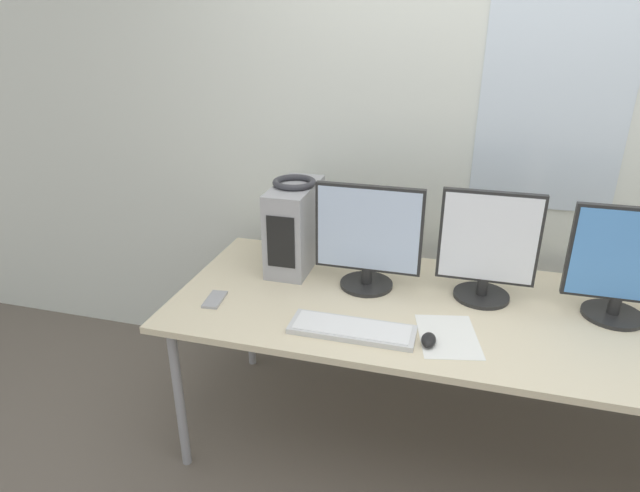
{
  "coord_description": "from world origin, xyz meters",
  "views": [
    {
      "loc": [
        -0.17,
        -1.49,
        1.81
      ],
      "look_at": [
        -0.71,
        0.46,
        0.94
      ],
      "focal_mm": 30.0,
      "sensor_mm": 36.0,
      "label": 1
    }
  ],
  "objects_px": {
    "monitor_main": "(368,238)",
    "mouse": "(429,340)",
    "monitor_right_far": "(625,265)",
    "keyboard": "(352,329)",
    "cell_phone": "(215,299)",
    "headphones": "(294,182)",
    "monitor_right_near": "(488,248)",
    "pc_tower": "(295,226)"
  },
  "relations": [
    {
      "from": "pc_tower",
      "to": "monitor_right_near",
      "type": "bearing_deg",
      "value": -6.91
    },
    {
      "from": "keyboard",
      "to": "cell_phone",
      "type": "xyz_separation_m",
      "value": [
        -0.6,
        0.08,
        -0.01
      ]
    },
    {
      "from": "monitor_main",
      "to": "cell_phone",
      "type": "bearing_deg",
      "value": -152.96
    },
    {
      "from": "monitor_right_far",
      "to": "keyboard",
      "type": "xyz_separation_m",
      "value": [
        -0.96,
        -0.38,
        -0.21
      ]
    },
    {
      "from": "monitor_right_far",
      "to": "mouse",
      "type": "xyz_separation_m",
      "value": [
        -0.68,
        -0.38,
        -0.21
      ]
    },
    {
      "from": "monitor_main",
      "to": "keyboard",
      "type": "bearing_deg",
      "value": -87.17
    },
    {
      "from": "headphones",
      "to": "cell_phone",
      "type": "bearing_deg",
      "value": -116.9
    },
    {
      "from": "mouse",
      "to": "cell_phone",
      "type": "distance_m",
      "value": 0.88
    },
    {
      "from": "headphones",
      "to": "monitor_right_near",
      "type": "height_order",
      "value": "monitor_right_near"
    },
    {
      "from": "mouse",
      "to": "headphones",
      "type": "bearing_deg",
      "value": 142.3
    },
    {
      "from": "monitor_main",
      "to": "monitor_right_near",
      "type": "distance_m",
      "value": 0.48
    },
    {
      "from": "monitor_right_near",
      "to": "monitor_right_far",
      "type": "xyz_separation_m",
      "value": [
        0.5,
        -0.03,
        -0.0
      ]
    },
    {
      "from": "monitor_right_near",
      "to": "monitor_right_far",
      "type": "distance_m",
      "value": 0.5
    },
    {
      "from": "monitor_right_near",
      "to": "monitor_right_far",
      "type": "height_order",
      "value": "monitor_right_near"
    },
    {
      "from": "monitor_main",
      "to": "pc_tower",
      "type": "bearing_deg",
      "value": 160.53
    },
    {
      "from": "keyboard",
      "to": "mouse",
      "type": "bearing_deg",
      "value": -0.97
    },
    {
      "from": "monitor_main",
      "to": "cell_phone",
      "type": "height_order",
      "value": "monitor_main"
    },
    {
      "from": "monitor_main",
      "to": "headphones",
      "type": "bearing_deg",
      "value": 160.41
    },
    {
      "from": "monitor_right_near",
      "to": "cell_phone",
      "type": "xyz_separation_m",
      "value": [
        -1.06,
        -0.32,
        -0.22
      ]
    },
    {
      "from": "monitor_main",
      "to": "mouse",
      "type": "distance_m",
      "value": 0.53
    },
    {
      "from": "keyboard",
      "to": "mouse",
      "type": "height_order",
      "value": "mouse"
    },
    {
      "from": "keyboard",
      "to": "mouse",
      "type": "xyz_separation_m",
      "value": [
        0.28,
        -0.0,
        0.01
      ]
    },
    {
      "from": "headphones",
      "to": "mouse",
      "type": "height_order",
      "value": "headphones"
    },
    {
      "from": "pc_tower",
      "to": "headphones",
      "type": "distance_m",
      "value": 0.21
    },
    {
      "from": "pc_tower",
      "to": "cell_phone",
      "type": "bearing_deg",
      "value": -116.95
    },
    {
      "from": "headphones",
      "to": "monitor_right_near",
      "type": "relative_size",
      "value": 0.42
    },
    {
      "from": "cell_phone",
      "to": "monitor_right_near",
      "type": "bearing_deg",
      "value": 10.75
    },
    {
      "from": "pc_tower",
      "to": "cell_phone",
      "type": "distance_m",
      "value": 0.51
    },
    {
      "from": "pc_tower",
      "to": "mouse",
      "type": "xyz_separation_m",
      "value": [
        0.66,
        -0.51,
        -0.18
      ]
    },
    {
      "from": "monitor_main",
      "to": "monitor_right_near",
      "type": "bearing_deg",
      "value": 3.1
    },
    {
      "from": "mouse",
      "to": "monitor_right_near",
      "type": "bearing_deg",
      "value": 65.97
    },
    {
      "from": "monitor_main",
      "to": "monitor_right_near",
      "type": "height_order",
      "value": "monitor_right_near"
    },
    {
      "from": "headphones",
      "to": "cell_phone",
      "type": "height_order",
      "value": "headphones"
    },
    {
      "from": "monitor_main",
      "to": "mouse",
      "type": "height_order",
      "value": "monitor_main"
    },
    {
      "from": "pc_tower",
      "to": "mouse",
      "type": "distance_m",
      "value": 0.86
    },
    {
      "from": "keyboard",
      "to": "mouse",
      "type": "distance_m",
      "value": 0.28
    },
    {
      "from": "headphones",
      "to": "cell_phone",
      "type": "distance_m",
      "value": 0.62
    },
    {
      "from": "headphones",
      "to": "keyboard",
      "type": "xyz_separation_m",
      "value": [
        0.38,
        -0.51,
        -0.39
      ]
    },
    {
      "from": "pc_tower",
      "to": "monitor_right_near",
      "type": "distance_m",
      "value": 0.85
    },
    {
      "from": "headphones",
      "to": "keyboard",
      "type": "distance_m",
      "value": 0.75
    },
    {
      "from": "monitor_right_far",
      "to": "mouse",
      "type": "relative_size",
      "value": 4.91
    },
    {
      "from": "monitor_right_near",
      "to": "monitor_main",
      "type": "bearing_deg",
      "value": -176.9
    }
  ]
}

